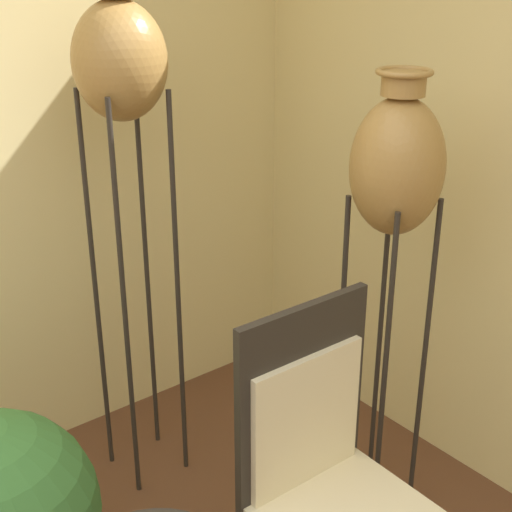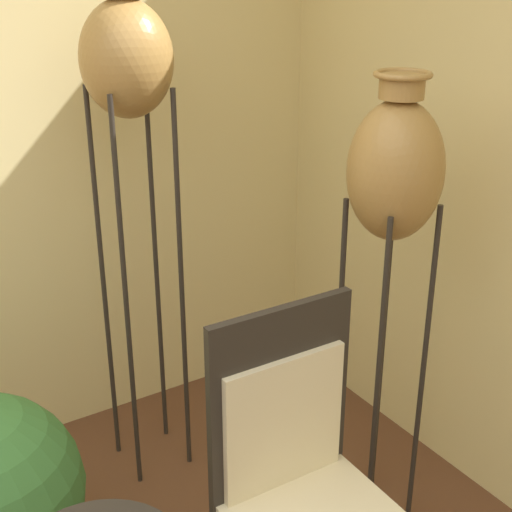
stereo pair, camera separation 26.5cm
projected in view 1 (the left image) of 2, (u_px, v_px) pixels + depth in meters
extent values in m
cylinder|color=#28231E|center=(125.00, 316.00, 2.69)|extent=(0.02, 0.02, 1.64)
cylinder|color=#28231E|center=(178.00, 299.00, 2.82)|extent=(0.02, 0.02, 1.64)
cylinder|color=#28231E|center=(96.00, 295.00, 2.86)|extent=(0.02, 0.02, 1.64)
cylinder|color=#28231E|center=(147.00, 279.00, 2.99)|extent=(0.02, 0.02, 1.64)
torus|color=#28231E|center=(122.00, 88.00, 2.52)|extent=(0.25, 0.25, 0.02)
ellipsoid|color=olive|center=(120.00, 61.00, 2.49)|extent=(0.34, 0.34, 0.42)
cylinder|color=#28231E|center=(384.00, 385.00, 2.55)|extent=(0.02, 0.02, 1.31)
cylinder|color=#28231E|center=(424.00, 364.00, 2.68)|extent=(0.02, 0.02, 1.31)
cylinder|color=#28231E|center=(340.00, 360.00, 2.71)|extent=(0.02, 0.02, 1.31)
cylinder|color=#28231E|center=(379.00, 342.00, 2.84)|extent=(0.02, 0.02, 1.31)
torus|color=#28231E|center=(395.00, 197.00, 2.44)|extent=(0.23, 0.23, 0.02)
ellipsoid|color=olive|center=(397.00, 167.00, 2.40)|extent=(0.32, 0.32, 0.48)
cylinder|color=olive|center=(404.00, 84.00, 2.29)|extent=(0.15, 0.15, 0.08)
torus|color=olive|center=(405.00, 72.00, 2.28)|extent=(0.19, 0.19, 0.02)
cube|color=#28231E|center=(302.00, 400.00, 2.17)|extent=(0.49, 0.04, 0.64)
cube|color=beige|center=(307.00, 422.00, 2.18)|extent=(0.42, 0.03, 0.45)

